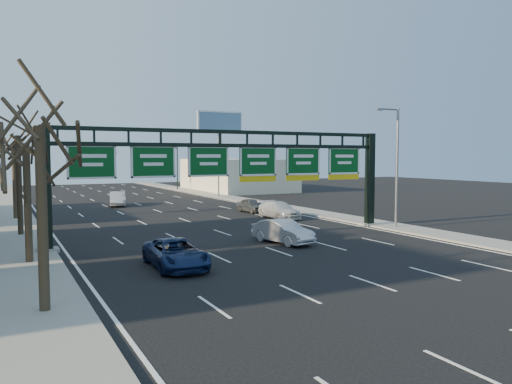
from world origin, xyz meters
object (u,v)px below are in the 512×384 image
sign_gantry (236,168)px  car_silver_sedan (283,231)px  car_white_wagon (279,210)px  car_blue_suv (176,254)px

sign_gantry → car_silver_sedan: bearing=-68.3°
car_silver_sedan → car_white_wagon: size_ratio=0.89×
sign_gantry → car_silver_sedan: sign_gantry is taller
sign_gantry → car_blue_suv: (-6.67, -7.28, -3.93)m
sign_gantry → car_white_wagon: bearing=43.8°
sign_gantry → car_white_wagon: size_ratio=4.89×
car_blue_suv → car_white_wagon: size_ratio=1.00×
car_blue_suv → sign_gantry: bearing=49.4°
car_white_wagon → car_blue_suv: bearing=-134.9°
car_blue_suv → car_silver_sedan: bearing=25.5°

